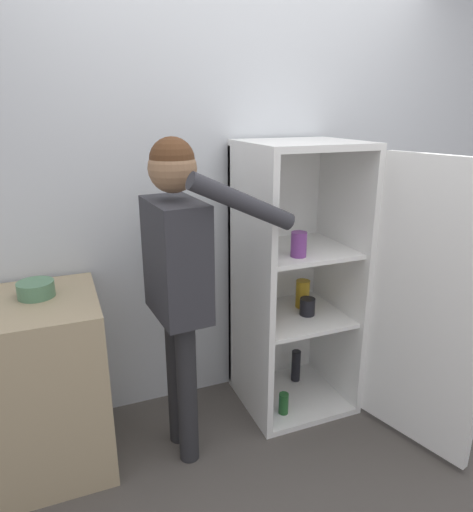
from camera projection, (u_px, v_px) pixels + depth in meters
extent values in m
plane|color=#4C4742|center=(307.00, 482.00, 2.24)|extent=(12.00, 12.00, 0.00)
cube|color=silver|center=(233.00, 192.00, 2.71)|extent=(7.00, 0.06, 2.55)
cube|color=white|center=(291.00, 395.00, 2.89)|extent=(0.62, 0.58, 0.04)
cube|color=white|center=(302.00, 144.00, 2.41)|extent=(0.62, 0.58, 0.04)
cube|color=white|center=(275.00, 266.00, 2.89)|extent=(0.62, 0.03, 1.51)
cube|color=white|center=(250.00, 288.00, 2.54)|extent=(0.04, 0.58, 1.51)
cube|color=white|center=(339.00, 274.00, 2.75)|extent=(0.03, 0.58, 1.51)
cube|color=white|center=(295.00, 316.00, 2.72)|extent=(0.55, 0.51, 0.02)
cube|color=white|center=(298.00, 250.00, 2.59)|extent=(0.55, 0.51, 0.02)
cube|color=white|center=(427.00, 309.00, 2.28)|extent=(0.21, 0.61, 1.51)
cylinder|color=black|center=(307.00, 307.00, 2.69)|extent=(0.09, 0.09, 0.10)
cylinder|color=#9E4C19|center=(268.00, 376.00, 2.84)|extent=(0.06, 0.06, 0.23)
cylinder|color=teal|center=(264.00, 392.00, 2.71)|extent=(0.08, 0.08, 0.21)
cylinder|color=black|center=(296.00, 366.00, 2.99)|extent=(0.06, 0.06, 0.21)
cylinder|color=#1E5123|center=(284.00, 403.00, 2.67)|extent=(0.06, 0.06, 0.13)
cylinder|color=#9E4C19|center=(265.00, 302.00, 2.63)|extent=(0.06, 0.06, 0.20)
cylinder|color=#B78C1E|center=(303.00, 294.00, 2.78)|extent=(0.08, 0.08, 0.17)
cylinder|color=#723884|center=(299.00, 244.00, 2.41)|extent=(0.08, 0.08, 0.13)
cylinder|color=#262628|center=(177.00, 376.00, 2.41)|extent=(0.10, 0.10, 0.79)
cylinder|color=#262628|center=(187.00, 392.00, 2.28)|extent=(0.10, 0.10, 0.79)
cube|color=#2D2D33|center=(176.00, 259.00, 2.14)|extent=(0.25, 0.41, 0.56)
sphere|color=#8C6647|center=(172.00, 168.00, 2.01)|extent=(0.22, 0.22, 0.22)
sphere|color=#4C2D19|center=(172.00, 160.00, 1.99)|extent=(0.20, 0.20, 0.20)
cylinder|color=#2D2D33|center=(162.00, 252.00, 2.33)|extent=(0.08, 0.08, 0.53)
cylinder|color=#2D2D33|center=(243.00, 203.00, 1.96)|extent=(0.52, 0.12, 0.29)
cube|color=tan|center=(33.00, 387.00, 2.23)|extent=(0.68, 0.61, 0.90)
cylinder|color=#517F5B|center=(36.00, 289.00, 2.15)|extent=(0.17, 0.17, 0.07)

